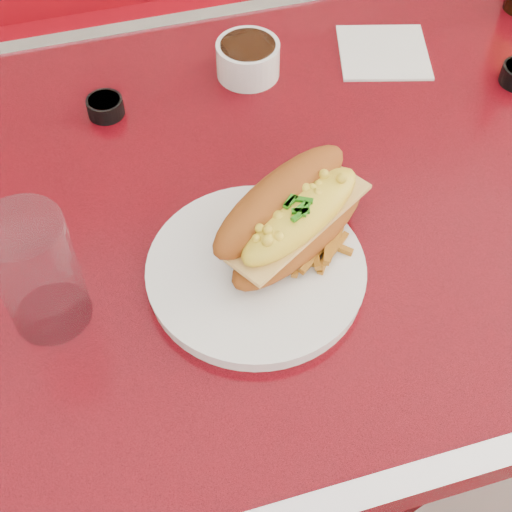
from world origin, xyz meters
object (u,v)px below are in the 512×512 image
object	(u,v)px
fork	(303,238)
gravy_ramekin	(248,58)
sauce_cup_left	(105,106)
diner_table	(369,242)
dinner_plate	(256,272)
booth_bench_far	(234,81)
water_tumbler	(37,273)
mac_hoagie	(293,215)

from	to	relation	value
fork	gravy_ramekin	size ratio (longest dim) A/B	1.24
fork	sauce_cup_left	world-z (taller)	sauce_cup_left
diner_table	dinner_plate	distance (m)	0.30
fork	sauce_cup_left	bearing A→B (deg)	45.09
dinner_plate	fork	bearing A→B (deg)	21.76
dinner_plate	sauce_cup_left	size ratio (longest dim) A/B	6.10
fork	gravy_ramekin	xyz separation A→B (m)	(0.03, 0.34, 0.01)
booth_bench_far	water_tumbler	xyz separation A→B (m)	(-0.45, -0.92, 0.56)
fork	diner_table	bearing A→B (deg)	-42.91
diner_table	dinner_plate	size ratio (longest dim) A/B	3.86
diner_table	fork	distance (m)	0.25
water_tumbler	sauce_cup_left	bearing A→B (deg)	70.84
sauce_cup_left	fork	bearing A→B (deg)	-58.37
diner_table	gravy_ramekin	bearing A→B (deg)	117.17
fork	water_tumbler	bearing A→B (deg)	105.56
dinner_plate	diner_table	bearing A→B (deg)	30.29
mac_hoagie	sauce_cup_left	bearing A→B (deg)	89.11
fork	sauce_cup_left	size ratio (longest dim) A/B	2.64
sauce_cup_left	booth_bench_far	bearing A→B (deg)	60.71
booth_bench_far	dinner_plate	xyz separation A→B (m)	(-0.22, -0.94, 0.49)
sauce_cup_left	water_tumbler	size ratio (longest dim) A/B	0.34
diner_table	dinner_plate	xyz separation A→B (m)	(-0.22, -0.13, 0.17)
dinner_plate	sauce_cup_left	bearing A→B (deg)	110.33
diner_table	water_tumbler	size ratio (longest dim) A/B	8.05
mac_hoagie	water_tumbler	distance (m)	0.29
booth_bench_far	mac_hoagie	distance (m)	1.07
dinner_plate	mac_hoagie	world-z (taller)	mac_hoagie
dinner_plate	sauce_cup_left	xyz separation A→B (m)	(-0.12, 0.33, 0.00)
gravy_ramekin	water_tumbler	bearing A→B (deg)	-133.31
fork	sauce_cup_left	xyz separation A→B (m)	(-0.19, 0.31, -0.00)
booth_bench_far	dinner_plate	bearing A→B (deg)	-102.94
gravy_ramekin	sauce_cup_left	distance (m)	0.22
diner_table	gravy_ramekin	xyz separation A→B (m)	(-0.12, 0.24, 0.19)
sauce_cup_left	gravy_ramekin	bearing A→B (deg)	7.77
dinner_plate	fork	world-z (taller)	same
mac_hoagie	water_tumbler	size ratio (longest dim) A/B	1.57
mac_hoagie	sauce_cup_left	size ratio (longest dim) A/B	4.60
booth_bench_far	gravy_ramekin	xyz separation A→B (m)	(-0.12, -0.57, 0.51)
booth_bench_far	mac_hoagie	size ratio (longest dim) A/B	4.99
mac_hoagie	dinner_plate	bearing A→B (deg)	178.85
booth_bench_far	dinner_plate	size ratio (longest dim) A/B	3.76
water_tumbler	gravy_ramekin	bearing A→B (deg)	46.69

